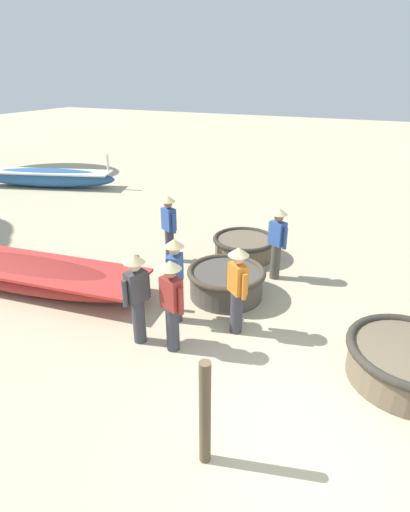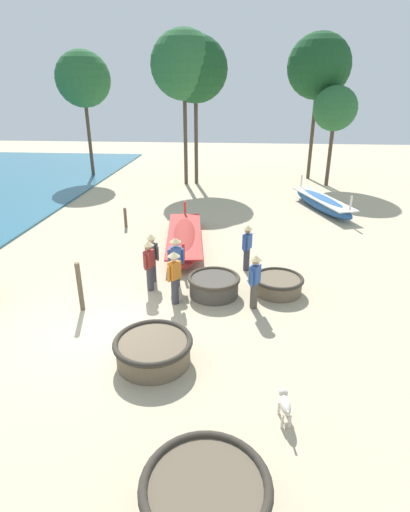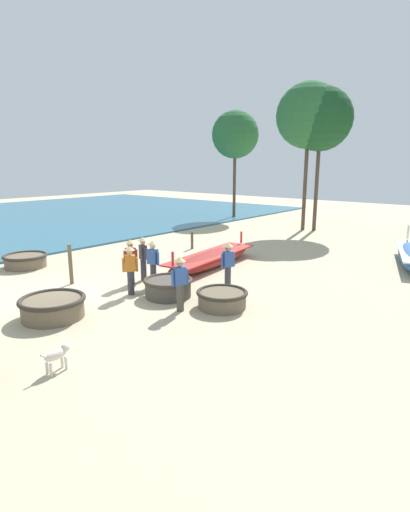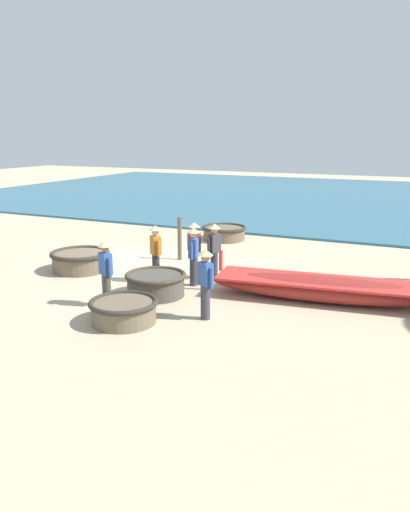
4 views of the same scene
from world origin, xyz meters
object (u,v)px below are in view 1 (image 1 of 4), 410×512
Objects in this scene: long_boat_red_hull at (26,273)px; fisherman_standing_right at (277,239)px; fisherman_by_coracle at (169,224)px; fisherman_with_hat at (172,300)px; long_boat_green_hull at (48,177)px; coracle_center at (408,361)px; mooring_post_shoreline at (205,414)px; coracle_front_right at (226,281)px; fisherman_hauling at (237,285)px; fisherman_standing_left at (175,275)px; fisherman_crouching at (137,293)px; coracle_far_left at (244,246)px.

long_boat_red_hull is 5.53m from fisherman_standing_right.
fisherman_with_hat is (-3.06, -1.79, 0.00)m from fisherman_by_coracle.
long_boat_green_hull is 3.39× the size of fisherman_with_hat.
coracle_center is 1.26× the size of mooring_post_shoreline.
fisherman_hauling reaches higher than coracle_front_right.
fisherman_standing_right is at bearing 48.70° from coracle_center.
fisherman_standing_left is at bearing -123.98° from long_boat_green_hull.
fisherman_crouching is (-0.83, 0.27, 0.00)m from fisherman_standing_left.
fisherman_by_coracle reaches higher than coracle_far_left.
long_boat_red_hull is 3.44m from fisherman_crouching.
long_boat_green_hull is 3.39× the size of fisherman_standing_right.
fisherman_crouching is (-0.89, 4.22, 0.62)m from coracle_center.
fisherman_standing_left is (-3.25, 0.18, 0.67)m from coracle_far_left.
fisherman_with_hat is at bearing 139.37° from fisherman_hauling.
fisherman_hauling is 1.13× the size of mooring_post_shoreline.
fisherman_standing_left reaches higher than long_boat_green_hull.
fisherman_standing_left is (-0.05, 3.95, 0.62)m from coracle_center.
fisherman_with_hat reaches higher than coracle_far_left.
coracle_front_right is 0.98× the size of fisherman_standing_right.
mooring_post_shoreline is at bearing -144.95° from fisherman_standing_left.
fisherman_with_hat and fisherman_standing_right have the same top height.
long_boat_red_hull is 3.61× the size of fisherman_hauling.
fisherman_crouching is at bearing -159.70° from fisherman_by_coracle.
long_boat_green_hull is at bearing 63.03° from fisherman_by_coracle.
long_boat_red_hull is 3.61× the size of fisherman_with_hat.
fisherman_hauling and fisherman_standing_left have the same top height.
mooring_post_shoreline is (-5.76, -1.58, 0.45)m from coracle_far_left.
fisherman_standing_right is at bearing -110.05° from long_boat_green_hull.
coracle_front_right is 0.98× the size of fisherman_with_hat.
fisherman_standing_left is at bearing 24.98° from fisherman_with_hat.
fisherman_standing_right is 3.61m from fisherman_crouching.
long_boat_red_hull is (-6.55, -5.81, -0.07)m from long_boat_green_hull.
fisherman_standing_left is at bearing 96.53° from fisherman_hauling.
fisherman_hauling is at bearing -129.79° from fisherman_by_coracle.
coracle_center is 7.55m from long_boat_red_hull.
long_boat_green_hull is 3.39× the size of fisherman_crouching.
fisherman_with_hat is 1.00× the size of fisherman_crouching.
fisherman_crouching is at bearing 124.15° from fisherman_hauling.
fisherman_by_coracle is (-0.98, 1.60, 0.67)m from coracle_far_left.
coracle_front_right is at bearing -3.93° from fisherman_with_hat.
fisherman_by_coracle is (1.03, 1.93, 0.62)m from coracle_front_right.
fisherman_standing_left and fisherman_crouching have the same top height.
coracle_center is 0.33× the size of long_boat_green_hull.
fisherman_by_coracle is at bearing 31.98° from fisherman_standing_left.
long_boat_red_hull is at bearing 138.96° from fisherman_by_coracle.
fisherman_hauling and fisherman_crouching have the same top height.
fisherman_standing_left is (-2.46, 1.21, 0.00)m from fisherman_standing_right.
fisherman_with_hat is (-0.57, -3.96, 0.63)m from long_boat_red_hull.
coracle_center is at bearing -89.21° from fisherman_standing_left.
long_boat_red_hull is 3.61× the size of fisherman_standing_left.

